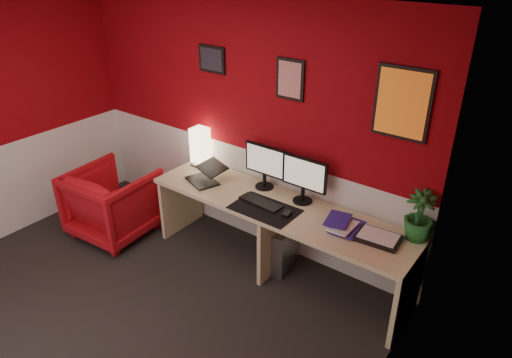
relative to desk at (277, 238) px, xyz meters
name	(u,v)px	position (x,y,z in m)	size (l,w,h in m)	color
ground	(114,322)	(-0.70, -1.41, -0.36)	(4.00, 3.50, 0.01)	black
ceiling	(56,11)	(-0.70, -1.41, 2.13)	(4.00, 3.50, 0.01)	white
wall_back	(240,124)	(-0.70, 0.34, 0.89)	(4.00, 0.01, 2.50)	maroon
wall_right	(336,310)	(1.30, -1.41, 0.89)	(0.01, 3.50, 2.50)	maroon
wainscot_back	(241,191)	(-0.70, 0.34, 0.14)	(4.00, 0.01, 1.00)	silver
desk	(277,238)	(0.00, 0.00, 0.00)	(2.60, 0.65, 0.73)	tan
shoji_lamp	(200,148)	(-1.13, 0.21, 0.56)	(0.16, 0.16, 0.40)	#FFE5B2
laptop	(202,172)	(-0.86, -0.07, 0.47)	(0.33, 0.23, 0.22)	black
monitor_left	(265,160)	(-0.30, 0.21, 0.66)	(0.45, 0.06, 0.58)	black
monitor_right	(304,173)	(0.14, 0.19, 0.66)	(0.45, 0.06, 0.58)	black
desk_mat	(265,209)	(-0.05, -0.13, 0.37)	(0.60, 0.38, 0.01)	black
keyboard	(261,202)	(-0.14, -0.07, 0.38)	(0.42, 0.14, 0.02)	black
mouse	(287,214)	(0.17, -0.11, 0.39)	(0.06, 0.10, 0.03)	black
book_bottom	(334,223)	(0.57, 0.01, 0.38)	(0.23, 0.31, 0.03)	navy
book_middle	(332,222)	(0.56, -0.02, 0.40)	(0.20, 0.27, 0.02)	silver
book_top	(327,217)	(0.51, -0.01, 0.43)	(0.19, 0.25, 0.02)	navy
zen_tray	(378,238)	(0.96, 0.03, 0.38)	(0.35, 0.25, 0.03)	black
potted_plant	(419,216)	(1.19, 0.23, 0.58)	(0.24, 0.24, 0.43)	#19591E
pc_tower	(282,246)	(0.00, 0.09, -0.14)	(0.20, 0.45, 0.45)	#99999E
armchair	(114,202)	(-1.78, -0.50, 0.01)	(0.79, 0.82, 0.74)	#AA0E15
art_left	(212,59)	(-1.03, 0.33, 1.49)	(0.32, 0.02, 0.26)	black
art_center	(290,79)	(-0.12, 0.33, 1.44)	(0.28, 0.02, 0.36)	red
art_right	(402,103)	(0.89, 0.33, 1.42)	(0.44, 0.02, 0.56)	orange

